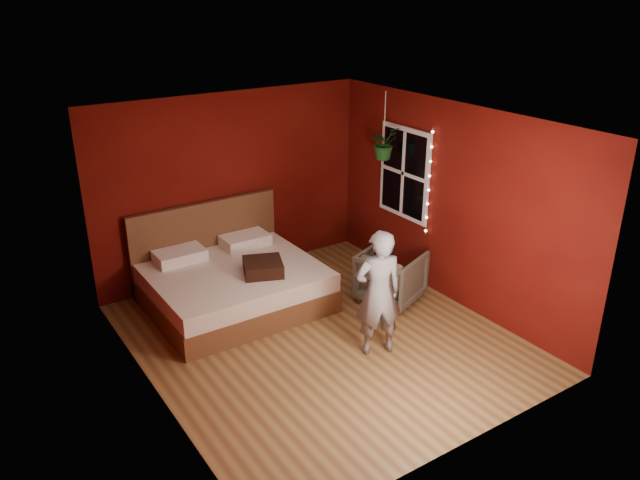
{
  "coord_description": "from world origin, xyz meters",
  "views": [
    {
      "loc": [
        -3.55,
        -5.33,
        3.96
      ],
      "look_at": [
        0.25,
        0.4,
        1.07
      ],
      "focal_mm": 35.0,
      "sensor_mm": 36.0,
      "label": 1
    }
  ],
  "objects": [
    {
      "name": "handbag",
      "position": [
        1.12,
        0.24,
        0.78
      ],
      "size": [
        0.26,
        0.16,
        0.18
      ],
      "primitive_type": "cube",
      "rotation": [
        0.0,
        0.0,
        0.13
      ],
      "color": "black",
      "rests_on": "armchair"
    },
    {
      "name": "room_walls",
      "position": [
        0.0,
        0.0,
        1.68
      ],
      "size": [
        4.04,
        4.54,
        2.62
      ],
      "color": "#61120A",
      "rests_on": "ground"
    },
    {
      "name": "bed",
      "position": [
        -0.49,
        1.39,
        0.31
      ],
      "size": [
        2.13,
        1.81,
        1.17
      ],
      "color": "brown",
      "rests_on": "ground"
    },
    {
      "name": "floor",
      "position": [
        0.0,
        0.0,
        0.0
      ],
      "size": [
        4.5,
        4.5,
        0.0
      ],
      "primitive_type": "plane",
      "color": "olive",
      "rests_on": "ground"
    },
    {
      "name": "armchair",
      "position": [
        1.3,
        0.3,
        0.35
      ],
      "size": [
        0.98,
        0.97,
        0.7
      ],
      "primitive_type": "imported",
      "rotation": [
        0.0,
        0.0,
        1.95
      ],
      "color": "#555443",
      "rests_on": "ground"
    },
    {
      "name": "hanging_plant",
      "position": [
        1.75,
        1.11,
        1.9
      ],
      "size": [
        0.46,
        0.42,
        0.92
      ],
      "color": "silver",
      "rests_on": "room_walls"
    },
    {
      "name": "fairy_lights",
      "position": [
        1.94,
        0.37,
        1.5
      ],
      "size": [
        0.04,
        0.04,
        1.45
      ],
      "color": "silver",
      "rests_on": "room_walls"
    },
    {
      "name": "window",
      "position": [
        1.97,
        0.9,
        1.5
      ],
      "size": [
        0.05,
        0.97,
        1.27
      ],
      "color": "white",
      "rests_on": "room_walls"
    },
    {
      "name": "person",
      "position": [
        0.38,
        -0.57,
        0.75
      ],
      "size": [
        0.63,
        0.51,
        1.49
      ],
      "primitive_type": "imported",
      "rotation": [
        0.0,
        0.0,
        2.82
      ],
      "color": "gray",
      "rests_on": "ground"
    },
    {
      "name": "throw_pillow",
      "position": [
        -0.24,
        0.97,
        0.62
      ],
      "size": [
        0.62,
        0.62,
        0.17
      ],
      "primitive_type": "cube",
      "rotation": [
        0.0,
        0.0,
        -0.38
      ],
      "color": "black",
      "rests_on": "bed"
    }
  ]
}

